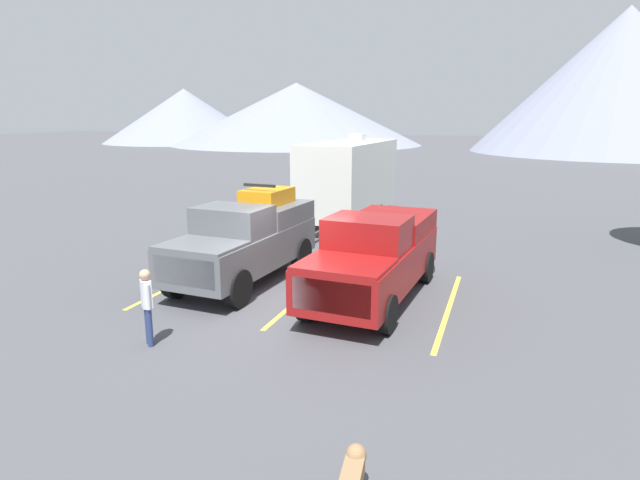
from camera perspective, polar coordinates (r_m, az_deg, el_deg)
ground_plane at (r=13.25m, az=-2.87°, el=-6.91°), size 240.00×240.00×0.00m
pickup_truck_a at (r=14.94m, az=-7.92°, el=0.25°), size 2.43×5.43×2.65m
pickup_truck_b at (r=13.42m, az=5.98°, el=-1.58°), size 2.44×5.88×2.22m
lot_stripe_a at (r=15.72m, az=-14.02°, el=-4.00°), size 0.12×5.50×0.01m
lot_stripe_b at (r=14.09m, az=-1.37°, el=-5.62°), size 0.12×5.50×0.01m
lot_stripe_c at (r=13.30m, az=13.72°, el=-7.18°), size 0.12×5.50×0.01m
camper_trailer_a at (r=22.80m, az=3.20°, el=6.78°), size 2.65×8.15×3.79m
person_a at (r=11.21m, az=-18.18°, el=-6.38°), size 0.30×0.30×1.60m
dog at (r=6.86m, az=3.55°, el=-23.91°), size 0.34×0.94×0.64m
mountain_ridge at (r=81.16m, az=29.04°, el=13.44°), size 146.07×43.36×17.60m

